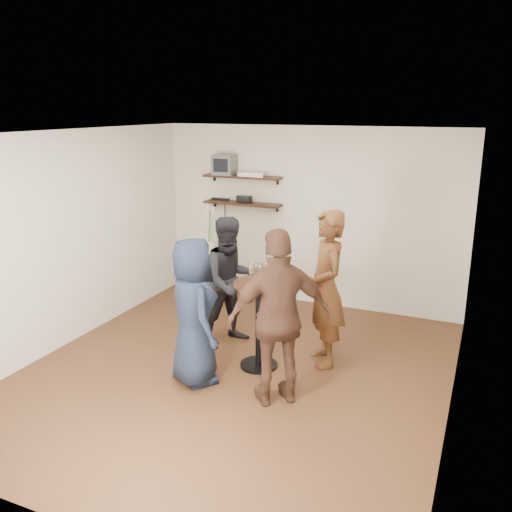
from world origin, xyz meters
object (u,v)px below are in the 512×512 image
Objects in this scene: crt_monitor at (225,165)px; person_navy at (193,312)px; radio at (244,199)px; person_dark at (231,281)px; side_table at (211,265)px; person_brown at (279,318)px; dvd_deck at (253,174)px; person_plaid at (326,289)px; drinks_table at (259,313)px.

person_navy is at bearing -70.29° from crt_monitor.
radio is 1.87m from person_dark.
side_table is 0.39× the size of person_navy.
dvd_deck is at bearing -100.03° from person_brown.
person_plaid is 1.01m from person_brown.
person_navy is 0.89× the size of person_brown.
crt_monitor is 3.11m from person_navy.
dvd_deck is at bearing 0.00° from radio.
dvd_deck reaches higher than person_plaid.
drinks_table is 0.80m from person_brown.
crt_monitor is at bearing 68.97° from person_dark.
radio is at bearing 59.92° from person_dark.
crt_monitor is at bearing -161.05° from person_plaid.
dvd_deck is 0.41m from radio.
crt_monitor is at bearing -29.29° from person_navy.
person_plaid is (0.64, 0.40, 0.25)m from drinks_table.
dvd_deck reaches higher than person_dark.
radio is 2.56m from person_plaid.
person_navy is (-1.14, -0.98, -0.10)m from person_plaid.
crt_monitor is 0.32× the size of drinks_table.
dvd_deck is at bearing 115.29° from drinks_table.
drinks_table is (1.00, -2.11, -1.25)m from dvd_deck.
person_navy reaches higher than side_table.
drinks_table is at bearing -90.00° from person_plaid.
person_brown is at bearing -41.69° from person_plaid.
person_dark is at bearing -61.44° from crt_monitor.
side_table is 0.39× the size of person_dark.
person_navy is (0.65, -2.69, -0.73)m from radio.
drinks_table is (1.59, -1.83, 0.13)m from side_table.
dvd_deck is 3.24m from person_brown.
person_brown is at bearing -61.47° from dvd_deck.
person_brown reaches higher than drinks_table.
dvd_deck is 1.53m from side_table.
crt_monitor is 0.20× the size of person_dark.
dvd_deck is (0.46, 0.00, -0.12)m from crt_monitor.
dvd_deck is at bearing 25.72° from side_table.
radio is 2.56m from drinks_table.
dvd_deck is 0.25× the size of person_dark.
radio is 0.14× the size of person_dark.
drinks_table is at bearing -61.40° from radio.
radio is 2.86m from person_navy.
dvd_deck reaches higher than person_brown.
radio is 0.12× the size of person_brown.
person_brown is at bearing -51.45° from drinks_table.
dvd_deck is 2.58m from person_plaid.
person_plaid is 1.12× the size of person_dark.
side_table is at bearing 130.93° from drinks_table.
side_table is 0.35× the size of person_brown.
person_brown is at bearing -49.63° from side_table.
crt_monitor is 0.18× the size of person_plaid.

